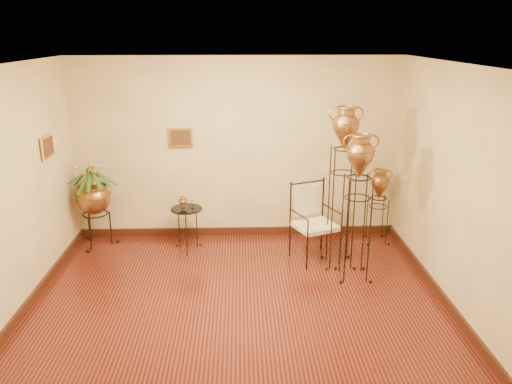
{
  "coord_description": "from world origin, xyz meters",
  "views": [
    {
      "loc": [
        0.04,
        -4.98,
        3.13
      ],
      "look_at": [
        0.25,
        1.3,
        1.1
      ],
      "focal_mm": 35.0,
      "sensor_mm": 36.0,
      "label": 1
    }
  ],
  "objects_px": {
    "side_table": "(187,228)",
    "amphora_tall": "(342,186)",
    "armchair": "(315,223)",
    "amphora_mid": "(357,207)",
    "planter_urn": "(93,194)"
  },
  "relations": [
    {
      "from": "amphora_tall",
      "to": "amphora_mid",
      "type": "distance_m",
      "value": 0.43
    },
    {
      "from": "amphora_tall",
      "to": "side_table",
      "type": "distance_m",
      "value": 2.38
    },
    {
      "from": "side_table",
      "to": "amphora_mid",
      "type": "bearing_deg",
      "value": -22.56
    },
    {
      "from": "amphora_tall",
      "to": "side_table",
      "type": "relative_size",
      "value": 2.7
    },
    {
      "from": "amphora_tall",
      "to": "planter_urn",
      "type": "bearing_deg",
      "value": 167.68
    },
    {
      "from": "amphora_tall",
      "to": "planter_urn",
      "type": "relative_size",
      "value": 1.53
    },
    {
      "from": "side_table",
      "to": "amphora_tall",
      "type": "bearing_deg",
      "value": -14.73
    },
    {
      "from": "armchair",
      "to": "planter_urn",
      "type": "bearing_deg",
      "value": 146.54
    },
    {
      "from": "armchair",
      "to": "side_table",
      "type": "relative_size",
      "value": 1.34
    },
    {
      "from": "amphora_mid",
      "to": "armchair",
      "type": "relative_size",
      "value": 1.77
    },
    {
      "from": "amphora_mid",
      "to": "planter_urn",
      "type": "bearing_deg",
      "value": 162.53
    },
    {
      "from": "amphora_mid",
      "to": "armchair",
      "type": "bearing_deg",
      "value": 128.79
    },
    {
      "from": "amphora_mid",
      "to": "side_table",
      "type": "bearing_deg",
      "value": 157.44
    },
    {
      "from": "armchair",
      "to": "side_table",
      "type": "xyz_separation_m",
      "value": [
        -1.85,
        0.41,
        -0.21
      ]
    },
    {
      "from": "amphora_tall",
      "to": "planter_urn",
      "type": "xyz_separation_m",
      "value": [
        -3.56,
        0.78,
        -0.32
      ]
    }
  ]
}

